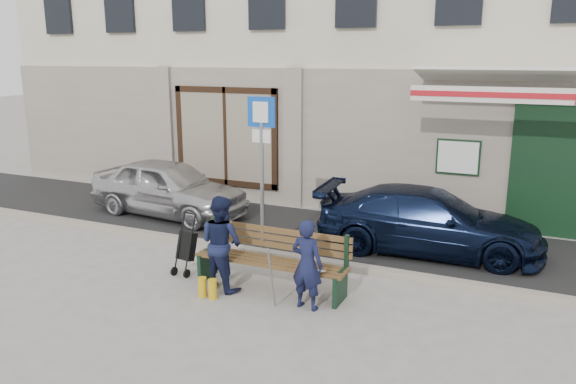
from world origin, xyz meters
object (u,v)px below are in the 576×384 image
Objects in this scene: car_silver at (168,187)px; stroller at (186,247)px; woman at (221,243)px; car_navy at (428,221)px; bench at (268,260)px; man at (307,264)px; parking_sign at (262,150)px.

stroller is at bearing -133.75° from car_silver.
car_silver is 4.40m from woman.
car_silver is at bearing -28.30° from woman.
car_silver is 0.93× the size of car_navy.
woman is at bearing 135.61° from car_navy.
car_silver is 3.73× the size of stroller.
car_navy is (5.73, -0.06, -0.05)m from car_silver.
man is at bearing -25.45° from bench.
parking_sign is 2.70m from man.
woman is at bearing -127.85° from car_silver.
woman reaches higher than man.
woman reaches higher than bench.
car_navy reaches higher than stroller.
stroller is (-2.30, 0.41, -0.21)m from man.
car_silver reaches higher than stroller.
stroller reaches higher than bench.
car_silver is at bearing 85.56° from car_navy.
woman reaches higher than car_silver.
man reaches higher than car_silver.
car_navy is 3.07× the size of man.
stroller is (2.35, -2.73, -0.19)m from car_silver.
woman is (3.20, -3.03, 0.10)m from car_silver.
car_navy is 4.31m from stroller.
parking_sign is (3.04, -1.36, 1.26)m from car_silver.
bench is 1.65× the size of woman.
parking_sign is 2.82× the size of stroller.
woman is at bearing 1.98° from man.
man is (1.61, -1.79, -1.24)m from parking_sign.
woman reaches higher than stroller.
car_silver is 3.60m from stroller.
stroller is (-0.69, -1.37, -1.45)m from parking_sign.
woman is at bearing -158.14° from bench.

